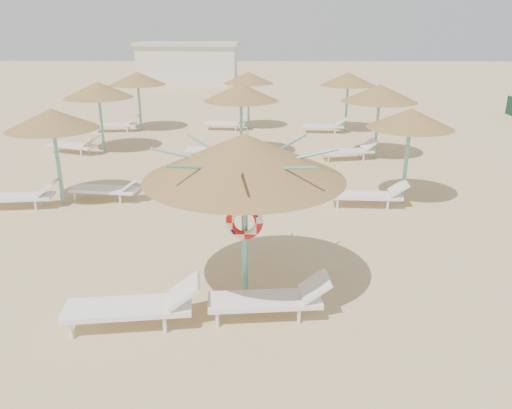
{
  "coord_description": "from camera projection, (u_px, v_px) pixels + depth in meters",
  "views": [
    {
      "loc": [
        0.62,
        -8.34,
        4.78
      ],
      "look_at": [
        0.42,
        1.19,
        1.3
      ],
      "focal_mm": 35.0,
      "sensor_mm": 36.0,
      "label": 1
    }
  ],
  "objects": [
    {
      "name": "service_hut",
      "position": [
        188.0,
        62.0,
        41.91
      ],
      "size": [
        8.4,
        4.4,
        3.25
      ],
      "color": "silver",
      "rests_on": "ground"
    },
    {
      "name": "lounger_main_a",
      "position": [
        137.0,
        305.0,
        8.24
      ],
      "size": [
        2.31,
        0.96,
        0.81
      ],
      "rotation": [
        0.0,
        0.0,
        0.13
      ],
      "color": "white",
      "rests_on": "ground"
    },
    {
      "name": "palapa_field",
      "position": [
        279.0,
        96.0,
        17.91
      ],
      "size": [
        19.59,
        13.8,
        2.72
      ],
      "color": "#65B0A4",
      "rests_on": "ground"
    },
    {
      "name": "lounger_main_b",
      "position": [
        273.0,
        298.0,
        8.5
      ],
      "size": [
        2.12,
        0.82,
        0.75
      ],
      "rotation": [
        0.0,
        0.0,
        0.1
      ],
      "color": "white",
      "rests_on": "ground"
    },
    {
      "name": "ground",
      "position": [
        233.0,
        290.0,
        9.49
      ],
      "size": [
        120.0,
        120.0,
        0.0
      ],
      "primitive_type": "plane",
      "color": "#CBB77C",
      "rests_on": "ground"
    },
    {
      "name": "main_palapa",
      "position": [
        244.0,
        157.0,
        8.29
      ],
      "size": [
        3.43,
        3.43,
        3.08
      ],
      "color": "#65B0A4",
      "rests_on": "ground"
    }
  ]
}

